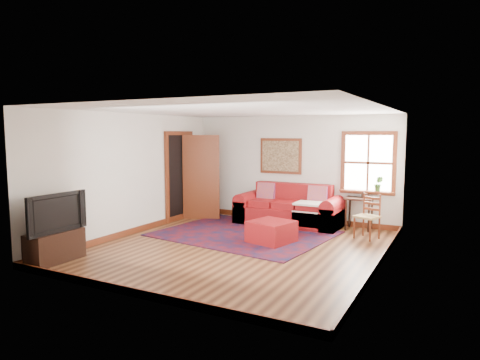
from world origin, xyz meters
The scene contains 13 objects.
ground centered at (0.00, 0.00, 0.00)m, with size 5.50×5.50×0.00m, color #412111.
room_envelope centered at (0.00, 0.02, 1.65)m, with size 5.04×5.54×2.52m.
window centered at (1.78, 2.70, 1.31)m, with size 1.18×0.20×1.38m.
doorway centered at (-2.21, 1.78, 1.07)m, with size 0.89×1.08×2.14m.
framed_artwork centered at (-0.30, 2.71, 1.55)m, with size 1.05×0.07×0.85m.
persian_rug centered at (-0.40, 0.99, 0.01)m, with size 3.35×2.68×0.02m, color #570C12.
red_leather_sofa centered at (0.10, 2.29, 0.31)m, with size 2.38×0.98×0.93m.
red_ottoman centered at (0.39, 0.60, 0.21)m, with size 0.74×0.74×0.42m, color maroon.
side_table centered at (1.63, 2.53, 0.58)m, with size 0.58×0.44×0.70m.
ladder_back_chair centered at (1.96, 1.82, 0.48)m, with size 0.53×0.51×0.89m.
media_cabinet centered at (-2.28, -2.15, 0.25)m, with size 0.41×0.92×0.50m, color black.
television centered at (-2.26, -2.17, 0.82)m, with size 1.11×0.15×0.64m, color black.
candle_hurricane centered at (-2.23, -1.78, 0.59)m, with size 0.12×0.12×0.18m.
Camera 1 is at (3.57, -6.81, 2.10)m, focal length 32.00 mm.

